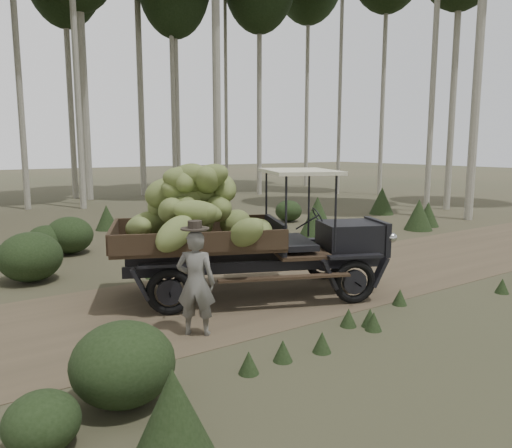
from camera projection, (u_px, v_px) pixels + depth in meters
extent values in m
plane|color=#473D2B|center=(282.00, 287.00, 10.28)|extent=(120.00, 120.00, 0.00)
cube|color=brown|center=(282.00, 287.00, 10.28)|extent=(70.00, 4.00, 0.01)
cube|color=black|center=(349.00, 237.00, 9.93)|extent=(1.40, 1.37, 0.59)
cube|color=black|center=(377.00, 236.00, 10.04)|extent=(0.53, 1.03, 0.67)
cube|color=black|center=(275.00, 234.00, 9.62)|extent=(0.68, 1.42, 0.59)
cube|color=#38281C|center=(197.00, 243.00, 9.35)|extent=(3.55, 2.98, 0.09)
cube|color=#38281C|center=(193.00, 225.00, 10.26)|extent=(2.80, 1.26, 0.35)
cube|color=#38281C|center=(201.00, 242.00, 8.38)|extent=(2.80, 1.26, 0.35)
cube|color=#38281C|center=(113.00, 235.00, 9.03)|extent=(0.83, 1.81, 0.35)
cube|color=beige|center=(299.00, 171.00, 9.52)|extent=(1.87, 2.18, 0.06)
cube|color=black|center=(252.00, 257.00, 10.03)|extent=(4.61, 2.06, 0.19)
cube|color=black|center=(260.00, 266.00, 9.23)|extent=(4.61, 2.06, 0.19)
torus|color=black|center=(324.00, 261.00, 10.83)|extent=(0.81, 0.46, 0.82)
torus|color=black|center=(354.00, 282.00, 9.15)|extent=(0.81, 0.46, 0.82)
torus|color=black|center=(168.00, 268.00, 10.19)|extent=(0.81, 0.46, 0.82)
torus|color=black|center=(170.00, 292.00, 8.51)|extent=(0.81, 0.46, 0.82)
sphere|color=beige|center=(371.00, 229.00, 10.52)|extent=(0.19, 0.19, 0.19)
sphere|color=beige|center=(392.00, 238.00, 9.58)|extent=(0.19, 0.19, 0.19)
ellipsoid|color=olive|center=(139.00, 228.00, 8.94)|extent=(0.51, 0.98, 0.58)
ellipsoid|color=olive|center=(198.00, 212.00, 8.65)|extent=(1.02, 0.54, 0.56)
ellipsoid|color=olive|center=(223.00, 188.00, 9.51)|extent=(0.70, 0.99, 0.72)
ellipsoid|color=olive|center=(186.00, 177.00, 9.16)|extent=(0.85, 1.05, 0.70)
ellipsoid|color=olive|center=(202.00, 225.00, 9.86)|extent=(0.70, 0.89, 0.50)
ellipsoid|color=olive|center=(160.00, 205.00, 9.72)|extent=(0.87, 0.87, 0.63)
ellipsoid|color=olive|center=(178.00, 192.00, 9.25)|extent=(0.99, 0.72, 0.69)
ellipsoid|color=olive|center=(186.00, 180.00, 9.17)|extent=(0.85, 0.98, 0.62)
ellipsoid|color=olive|center=(195.00, 221.00, 9.98)|extent=(1.03, 0.76, 0.66)
ellipsoid|color=olive|center=(184.00, 208.00, 9.08)|extent=(0.46, 0.78, 0.52)
ellipsoid|color=olive|center=(184.00, 194.00, 9.37)|extent=(0.90, 0.86, 0.50)
ellipsoid|color=olive|center=(207.00, 180.00, 9.13)|extent=(0.88, 1.03, 0.74)
ellipsoid|color=olive|center=(235.00, 223.00, 10.00)|extent=(0.80, 0.60, 0.62)
ellipsoid|color=olive|center=(218.00, 208.00, 9.42)|extent=(0.80, 1.04, 0.59)
ellipsoid|color=olive|center=(164.00, 193.00, 9.42)|extent=(1.02, 0.87, 0.76)
ellipsoid|color=olive|center=(207.00, 178.00, 9.21)|extent=(0.90, 1.10, 0.73)
ellipsoid|color=olive|center=(257.00, 230.00, 8.90)|extent=(1.01, 0.82, 0.64)
ellipsoid|color=olive|center=(182.00, 207.00, 9.69)|extent=(0.92, 0.96, 0.65)
ellipsoid|color=olive|center=(204.00, 190.00, 9.48)|extent=(0.90, 0.61, 0.69)
ellipsoid|color=olive|center=(186.00, 180.00, 9.13)|extent=(1.00, 0.65, 0.58)
ellipsoid|color=olive|center=(148.00, 225.00, 9.61)|extent=(1.06, 0.67, 0.69)
ellipsoid|color=olive|center=(199.00, 215.00, 8.75)|extent=(0.80, 0.92, 0.61)
ellipsoid|color=olive|center=(183.00, 194.00, 9.30)|extent=(0.93, 0.65, 0.58)
ellipsoid|color=olive|center=(208.00, 178.00, 9.27)|extent=(0.92, 0.73, 0.64)
ellipsoid|color=olive|center=(261.00, 233.00, 8.86)|extent=(0.78, 0.88, 0.63)
ellipsoid|color=olive|center=(171.00, 211.00, 8.97)|extent=(0.75, 1.08, 0.67)
ellipsoid|color=olive|center=(175.00, 234.00, 8.22)|extent=(1.04, 0.73, 0.82)
ellipsoid|color=olive|center=(246.00, 233.00, 8.45)|extent=(0.62, 0.95, 0.76)
imported|color=#626059|center=(196.00, 283.00, 7.57)|extent=(0.71, 0.68, 1.64)
cylinder|color=#2D261F|center=(195.00, 229.00, 7.44)|extent=(0.61, 0.61, 0.02)
cylinder|color=#2D261F|center=(195.00, 225.00, 7.43)|extent=(0.31, 0.31, 0.13)
cylinder|color=#B2AD9E|center=(172.00, 55.00, 27.50)|extent=(0.25, 0.25, 15.73)
cylinder|color=#B2AD9E|center=(385.00, 45.00, 28.50)|extent=(0.25, 0.25, 17.22)
cylinder|color=#B2AD9E|center=(456.00, 45.00, 21.84)|extent=(0.28, 0.28, 14.49)
cylinder|color=#B2AD9E|center=(176.00, 66.00, 27.93)|extent=(0.29, 0.29, 14.67)
cylinder|color=#B2AD9E|center=(81.00, 45.00, 25.75)|extent=(0.44, 0.44, 16.11)
cylinder|color=#B2AD9E|center=(225.00, 17.00, 29.80)|extent=(0.21, 0.21, 21.04)
cylinder|color=#B2AD9E|center=(259.00, 61.00, 28.76)|extent=(0.30, 0.30, 15.42)
cylinder|color=#B2AD9E|center=(308.00, 52.00, 34.83)|extent=(0.28, 0.28, 18.69)
cylinder|color=#B2AD9E|center=(260.00, 34.00, 31.24)|extent=(0.21, 0.21, 19.65)
cylinder|color=#B2AD9E|center=(68.00, 58.00, 26.61)|extent=(0.31, 0.31, 15.09)
cylinder|color=#B2AD9E|center=(342.00, 2.00, 28.68)|extent=(0.21, 0.21, 22.14)
cylinder|color=#B2AD9E|center=(138.00, 8.00, 27.96)|extent=(0.35, 0.35, 21.09)
cone|color=#233319|center=(313.00, 222.00, 15.42)|extent=(0.97, 0.97, 1.08)
ellipsoid|color=#233319|center=(46.00, 241.00, 13.06)|extent=(1.02, 1.02, 0.82)
cone|color=#233319|center=(173.00, 412.00, 4.64)|extent=(0.77, 0.77, 0.86)
cone|color=#233319|center=(419.00, 215.00, 17.18)|extent=(0.97, 0.97, 1.07)
cone|color=#233319|center=(164.00, 233.00, 14.88)|extent=(0.57, 0.57, 0.64)
cone|color=#233319|center=(428.00, 214.00, 17.97)|extent=(0.80, 0.80, 0.89)
ellipsoid|color=#233319|center=(289.00, 211.00, 19.12)|extent=(1.02, 1.02, 0.81)
cone|color=#233319|center=(107.00, 218.00, 17.22)|extent=(0.78, 0.78, 0.87)
ellipsoid|color=#233319|center=(123.00, 364.00, 5.56)|extent=(1.17, 1.17, 0.93)
ellipsoid|color=#233319|center=(69.00, 235.00, 13.38)|extent=(1.24, 1.24, 1.00)
cone|color=#233319|center=(382.00, 201.00, 21.19)|extent=(1.03, 1.03, 1.15)
ellipsoid|color=#233319|center=(30.00, 257.00, 10.61)|extent=(1.33, 1.33, 1.06)
cone|color=#233319|center=(317.00, 216.00, 16.20)|extent=(1.14, 1.14, 1.27)
ellipsoid|color=#233319|center=(42.00, 422.00, 4.71)|extent=(0.72, 0.72, 0.58)
cone|color=#233319|center=(249.00, 362.00, 6.35)|extent=(0.27, 0.27, 0.30)
cone|color=#233319|center=(374.00, 321.00, 7.84)|extent=(0.27, 0.27, 0.30)
cone|color=#233319|center=(151.00, 271.00, 10.95)|extent=(0.27, 0.27, 0.30)
cone|color=#233319|center=(348.00, 317.00, 8.02)|extent=(0.27, 0.27, 0.30)
cone|color=#233319|center=(400.00, 297.00, 9.11)|extent=(0.27, 0.27, 0.30)
cone|color=#233319|center=(502.00, 286.00, 9.83)|extent=(0.27, 0.27, 0.30)
cone|color=#233319|center=(292.00, 248.00, 13.53)|extent=(0.27, 0.27, 0.30)
cone|color=#233319|center=(370.00, 318.00, 8.01)|extent=(0.27, 0.27, 0.30)
cone|color=#233319|center=(157.00, 368.00, 6.18)|extent=(0.27, 0.27, 0.30)
cone|color=#233319|center=(155.00, 264.00, 11.65)|extent=(0.27, 0.27, 0.30)
cone|color=#233319|center=(306.00, 243.00, 14.15)|extent=(0.27, 0.27, 0.30)
cone|color=#233319|center=(283.00, 351.00, 6.72)|extent=(0.27, 0.27, 0.30)
cone|color=#233319|center=(145.00, 372.00, 6.07)|extent=(0.27, 0.27, 0.30)
cone|color=#233319|center=(322.00, 342.00, 7.01)|extent=(0.27, 0.27, 0.30)
cone|color=#233319|center=(363.00, 236.00, 15.18)|extent=(0.27, 0.27, 0.30)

